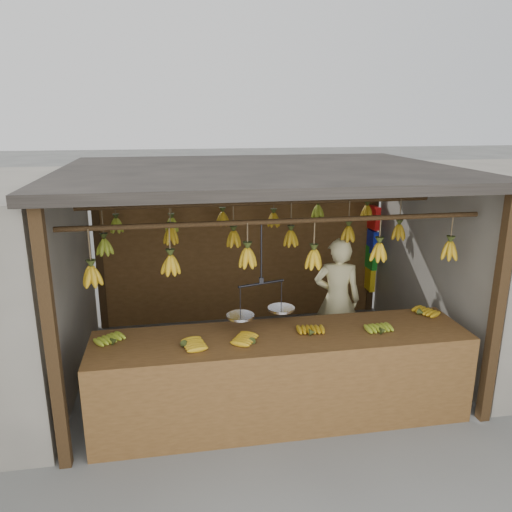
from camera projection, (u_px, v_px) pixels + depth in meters
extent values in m
plane|color=#5B5B57|center=(260.00, 364.00, 6.12)|extent=(80.00, 80.00, 0.00)
cube|color=black|center=(52.00, 345.00, 4.05)|extent=(0.10, 0.10, 2.30)
cube|color=black|center=(497.00, 313.00, 4.71)|extent=(0.10, 0.10, 2.30)
cube|color=black|center=(99.00, 250.00, 6.89)|extent=(0.10, 0.10, 2.30)
cube|color=black|center=(372.00, 238.00, 7.55)|extent=(0.10, 0.10, 2.30)
cube|color=black|center=(261.00, 172.00, 5.47)|extent=(4.30, 3.30, 0.10)
cylinder|color=black|center=(280.00, 221.00, 4.62)|extent=(4.00, 0.05, 0.05)
cylinder|color=black|center=(261.00, 203.00, 5.57)|extent=(4.00, 0.05, 0.05)
cylinder|color=black|center=(247.00, 190.00, 6.52)|extent=(4.00, 0.05, 0.05)
cube|color=brown|center=(242.00, 260.00, 7.29)|extent=(4.00, 0.06, 1.80)
cube|color=brown|center=(282.00, 338.00, 4.84)|extent=(3.66, 0.81, 0.08)
cube|color=brown|center=(291.00, 398.00, 4.57)|extent=(3.66, 0.04, 0.90)
cube|color=black|center=(97.00, 418.00, 4.34)|extent=(0.07, 0.07, 0.82)
cube|color=black|center=(461.00, 382.00, 4.91)|extent=(0.07, 0.07, 0.82)
cube|color=black|center=(106.00, 377.00, 5.02)|extent=(0.07, 0.07, 0.82)
cube|color=black|center=(425.00, 350.00, 5.59)|extent=(0.07, 0.07, 0.82)
ellipsoid|color=#92A523|center=(114.00, 342.00, 4.61)|extent=(0.29, 0.30, 0.06)
ellipsoid|color=#B48513|center=(185.00, 346.00, 4.53)|extent=(0.27, 0.23, 0.06)
ellipsoid|color=#B48513|center=(254.00, 340.00, 4.64)|extent=(0.30, 0.28, 0.06)
ellipsoid|color=#B48513|center=(312.00, 333.00, 4.79)|extent=(0.21, 0.26, 0.06)
ellipsoid|color=#92A523|center=(383.00, 331.00, 4.83)|extent=(0.20, 0.25, 0.06)
ellipsoid|color=#B48513|center=(421.00, 313.00, 5.27)|extent=(0.30, 0.27, 0.06)
ellipsoid|color=#B48513|center=(92.00, 276.00, 4.41)|extent=(0.16, 0.16, 0.28)
ellipsoid|color=#B48513|center=(171.00, 265.00, 4.59)|extent=(0.16, 0.16, 0.28)
ellipsoid|color=#B48513|center=(248.00, 258.00, 4.63)|extent=(0.16, 0.16, 0.28)
ellipsoid|color=#B48513|center=(314.00, 259.00, 4.78)|extent=(0.16, 0.16, 0.28)
ellipsoid|color=#B48513|center=(379.00, 252.00, 4.90)|extent=(0.16, 0.16, 0.28)
ellipsoid|color=#B48513|center=(449.00, 251.00, 5.00)|extent=(0.16, 0.16, 0.28)
ellipsoid|color=#92A523|center=(105.00, 247.00, 5.41)|extent=(0.16, 0.16, 0.28)
ellipsoid|color=#B48513|center=(171.00, 236.00, 5.52)|extent=(0.16, 0.16, 0.28)
ellipsoid|color=#B48513|center=(234.00, 239.00, 5.67)|extent=(0.16, 0.16, 0.28)
ellipsoid|color=#B48513|center=(291.00, 238.00, 5.69)|extent=(0.16, 0.16, 0.28)
ellipsoid|color=#B48513|center=(348.00, 234.00, 5.81)|extent=(0.16, 0.16, 0.28)
ellipsoid|color=#B48513|center=(399.00, 232.00, 5.93)|extent=(0.16, 0.16, 0.28)
ellipsoid|color=#92A523|center=(117.00, 225.00, 6.37)|extent=(0.16, 0.16, 0.28)
ellipsoid|color=#92A523|center=(172.00, 225.00, 6.47)|extent=(0.16, 0.16, 0.28)
ellipsoid|color=#B48513|center=(223.00, 219.00, 6.61)|extent=(0.16, 0.16, 0.28)
ellipsoid|color=#B48513|center=(274.00, 220.00, 6.64)|extent=(0.16, 0.16, 0.28)
ellipsoid|color=#92A523|center=(318.00, 212.00, 6.81)|extent=(0.16, 0.16, 0.28)
ellipsoid|color=#B48513|center=(367.00, 212.00, 6.89)|extent=(0.16, 0.16, 0.28)
cylinder|color=black|center=(261.00, 253.00, 4.67)|extent=(0.02, 0.02, 0.60)
cylinder|color=black|center=(261.00, 284.00, 4.76)|extent=(0.47, 0.15, 0.02)
cylinder|color=silver|center=(240.00, 316.00, 4.75)|extent=(0.26, 0.26, 0.02)
cylinder|color=silver|center=(281.00, 309.00, 4.93)|extent=(0.26, 0.26, 0.02)
imported|color=beige|center=(337.00, 300.00, 6.09)|extent=(0.64, 0.51, 1.55)
cube|color=red|center=(374.00, 218.00, 7.31)|extent=(0.08, 0.26, 0.34)
cube|color=#1426BF|center=(372.00, 242.00, 7.41)|extent=(0.08, 0.26, 0.34)
cube|color=#199926|center=(371.00, 257.00, 7.47)|extent=(0.08, 0.26, 0.34)
cube|color=yellow|center=(370.00, 279.00, 7.57)|extent=(0.08, 0.26, 0.34)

